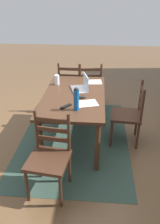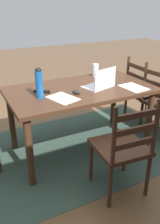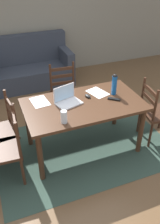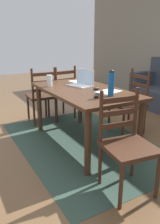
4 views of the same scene
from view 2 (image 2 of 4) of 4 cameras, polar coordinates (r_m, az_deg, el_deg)
ground_plane at (r=3.01m, az=0.06°, el=-8.25°), size 14.00×14.00×0.00m
area_rug at (r=3.01m, az=0.06°, el=-8.21°), size 2.50×1.67×0.01m
dining_table at (r=2.71m, az=0.06°, el=3.65°), size 1.58×0.88×0.76m
chair_far_head at (r=2.18m, az=9.87°, el=-8.30°), size 0.47×0.47×0.95m
chair_left_near at (r=3.50m, az=14.62°, el=4.26°), size 0.46×0.46×0.95m
laptop at (r=2.66m, az=4.89°, el=6.76°), size 0.37×0.30×0.23m
water_bottle at (r=2.38m, az=-9.53°, el=6.79°), size 0.07×0.07×0.30m
drinking_glass at (r=3.08m, az=3.65°, el=9.70°), size 0.07×0.07×0.16m
computer_mouse at (r=2.51m, az=-0.87°, el=4.70°), size 0.08×0.11×0.03m
tv_remote at (r=2.57m, az=-8.89°, el=4.77°), size 0.16×0.14×0.02m
paper_stack_left at (r=2.39m, az=-4.01°, el=3.24°), size 0.29×0.34×0.00m
paper_stack_right at (r=2.75m, az=12.40°, el=5.63°), size 0.24×0.32×0.00m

